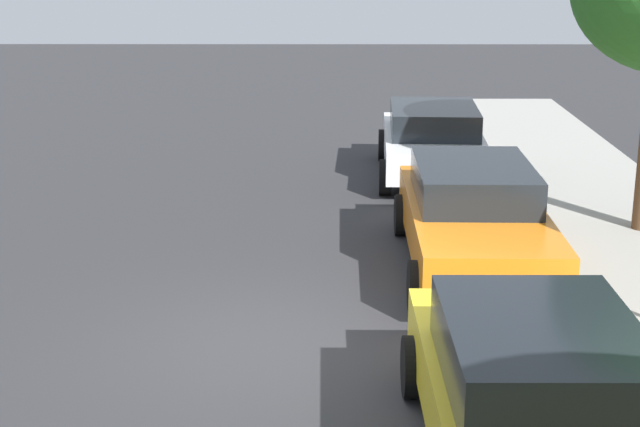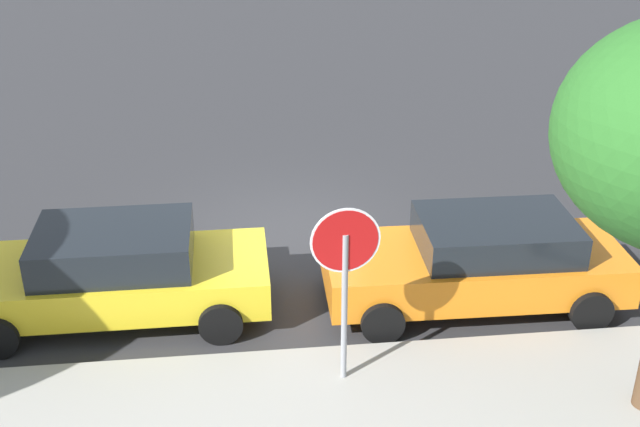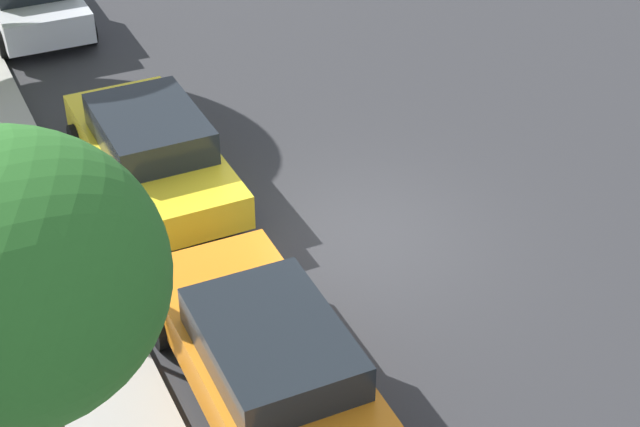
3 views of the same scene
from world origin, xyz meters
The scene contains 5 objects.
ground_plane centered at (0.00, 0.00, 0.00)m, with size 60.00×60.00×0.00m, color #2D2D30.
sidewalk_curb centered at (0.00, 5.35, 0.07)m, with size 32.00×2.93×0.14m, color #9E9B93.
stop_sign centered at (-0.41, 4.57, 1.84)m, with size 0.89×0.08×2.64m.
parked_car_orange centered at (-2.76, 2.74, 0.75)m, with size 4.61×2.09×1.44m.
parked_car_yellow centered at (2.76, 2.48, 0.75)m, with size 4.60×2.06×1.45m.
Camera 2 is at (0.86, 13.15, 6.82)m, focal length 45.00 mm.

